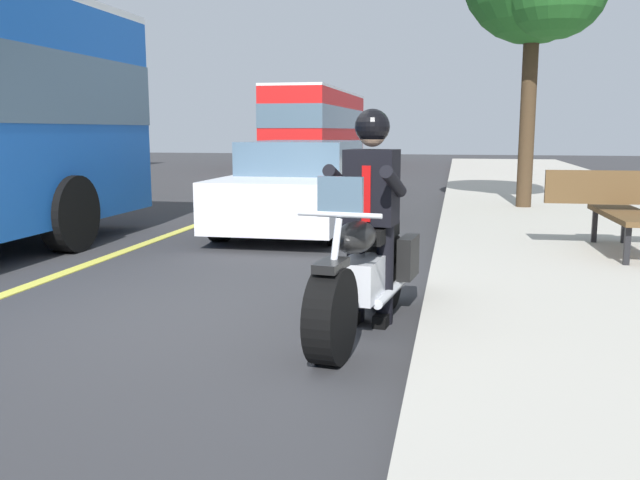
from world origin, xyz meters
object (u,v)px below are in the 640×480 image
at_px(rider_main, 371,198).
at_px(bus_far, 319,123).
at_px(bench_sidewalk, 626,204).
at_px(car_dark, 302,186).
at_px(motorcycle_main, 364,274).

relative_size(rider_main, bus_far, 0.16).
bearing_deg(rider_main, bench_sidewalk, 139.31).
xyz_separation_m(rider_main, car_dark, (-5.20, -1.78, -0.35)).
xyz_separation_m(rider_main, bench_sidewalk, (-3.05, 2.62, -0.32)).
bearing_deg(bench_sidewalk, car_dark, -115.99).
height_order(car_dark, bench_sidewalk, car_dark).
bearing_deg(bus_far, rider_main, 12.51).
bearing_deg(bus_far, bench_sidewalk, 20.54).
bearing_deg(bus_far, car_dark, 10.75).
relative_size(motorcycle_main, rider_main, 1.27).
height_order(rider_main, car_dark, rider_main).
height_order(bus_far, bench_sidewalk, bus_far).
bearing_deg(rider_main, motorcycle_main, -6.59).
xyz_separation_m(rider_main, bus_far, (-24.65, -5.47, 0.84)).
bearing_deg(bench_sidewalk, motorcycle_main, -39.24).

